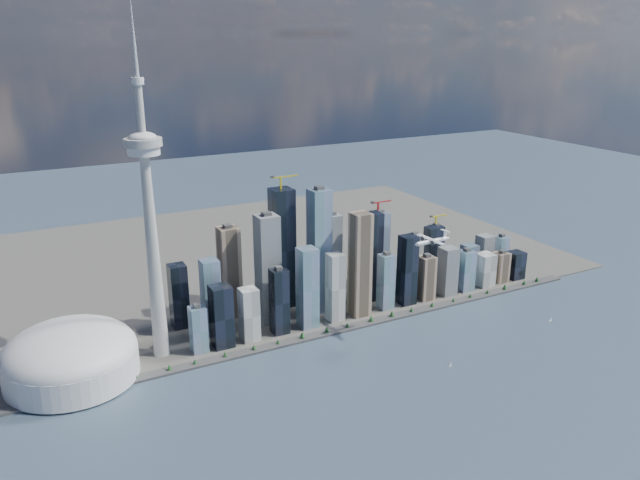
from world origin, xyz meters
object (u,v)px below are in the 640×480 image
needle_tower (150,219)px  sailboat_east (551,320)px  sailboat_west (450,365)px  dome_stadium (70,356)px  airplane (432,241)px

needle_tower → sailboat_east: bearing=-17.2°
needle_tower → sailboat_west: 527.61m
dome_stadium → needle_tower: bearing=4.1°
sailboat_east → dome_stadium: bearing=171.6°
dome_stadium → sailboat_east: dome_stadium is taller
dome_stadium → sailboat_west: dome_stadium is taller
dome_stadium → sailboat_east: 836.64m
airplane → sailboat_west: 205.11m
sailboat_east → sailboat_west: bearing=-165.3°
sailboat_west → needle_tower: bearing=150.8°
needle_tower → airplane: size_ratio=7.40×
airplane → dome_stadium: bearing=163.7°
needle_tower → sailboat_east: (672.06, -207.97, -232.80)m
airplane → sailboat_east: size_ratio=7.85×
needle_tower → dome_stadium: bearing=-175.9°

